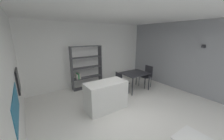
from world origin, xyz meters
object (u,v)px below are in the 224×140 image
Objects in this scene: built_in_oven at (18,81)px; kitchen_island at (106,96)px; dining_table at (135,75)px; open_bookshelf at (86,68)px; dining_chair_window_side at (147,74)px; dining_chair_island_side at (121,81)px.

kitchen_island is (2.16, -0.55, -0.77)m from built_in_oven.
built_in_oven is 4.00m from dining_table.
built_in_oven is at bearing -148.66° from open_bookshelf.
built_in_oven is at bearing 165.71° from kitchen_island.
dining_chair_window_side reaches higher than kitchen_island.
kitchen_island is 1.91m from dining_table.
dining_chair_window_side is at bearing 13.36° from kitchen_island.
dining_chair_island_side is (-0.74, 0.00, -0.15)m from dining_table.
built_in_oven reaches higher than dining_chair_island_side.
built_in_oven is at bearing -179.16° from dining_table.
dining_chair_island_side is at bearing -87.86° from dining_chair_window_side.
dining_chair_window_side is at bearing -0.32° from dining_table.
dining_table is (3.96, 0.06, -0.54)m from built_in_oven.
dining_table is at bearing -87.93° from dining_chair_window_side.
dining_chair_window_side is at bearing -30.33° from open_bookshelf.
dining_chair_window_side is (2.36, -1.38, -0.32)m from open_bookshelf.
built_in_oven is 0.60× the size of dining_chair_window_side.
kitchen_island is 2.04m from open_bookshelf.
open_bookshelf is 2.75m from dining_chair_window_side.
dining_chair_island_side is (0.87, -1.37, -0.36)m from open_bookshelf.
open_bookshelf is at bearing 84.53° from kitchen_island.
dining_chair_window_side reaches higher than dining_chair_island_side.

